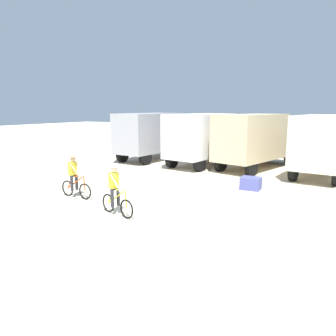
{
  "coord_description": "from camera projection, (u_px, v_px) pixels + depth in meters",
  "views": [
    {
      "loc": [
        7.01,
        -8.5,
        3.72
      ],
      "look_at": [
        -0.48,
        4.03,
        1.1
      ],
      "focal_mm": 35.81,
      "sensor_mm": 36.0,
      "label": 1
    }
  ],
  "objects": [
    {
      "name": "ground_plane",
      "position": [
        119.0,
        219.0,
        11.38
      ],
      "size": [
        120.0,
        120.0,
        0.0
      ],
      "primitive_type": "plane",
      "color": "beige"
    },
    {
      "name": "box_truck_avon_van",
      "position": [
        205.0,
        136.0,
        21.96
      ],
      "size": [
        3.08,
        6.96,
        3.35
      ],
      "color": "white",
      "rests_on": "ground"
    },
    {
      "name": "box_truck_cream_rv",
      "position": [
        326.0,
        142.0,
        18.25
      ],
      "size": [
        2.85,
        6.9,
        3.35
      ],
      "color": "beige",
      "rests_on": "ground"
    },
    {
      "name": "box_truck_tan_camper",
      "position": [
        256.0,
        138.0,
        20.6
      ],
      "size": [
        3.7,
        7.09,
        3.35
      ],
      "color": "#CCB78E",
      "rests_on": "ground"
    },
    {
      "name": "cyclist_cowboy_hat",
      "position": [
        116.0,
        192.0,
        11.67
      ],
      "size": [
        1.7,
        0.6,
        1.82
      ],
      "color": "black",
      "rests_on": "ground"
    },
    {
      "name": "box_truck_grey_hauler",
      "position": [
        154.0,
        134.0,
        24.26
      ],
      "size": [
        2.82,
        6.89,
        3.35
      ],
      "color": "#9E9EA3",
      "rests_on": "ground"
    },
    {
      "name": "cyclist_orange_shirt",
      "position": [
        75.0,
        178.0,
        13.97
      ],
      "size": [
        1.73,
        0.52,
        1.82
      ],
      "color": "black",
      "rests_on": "ground"
    },
    {
      "name": "supply_crate",
      "position": [
        251.0,
        183.0,
        15.48
      ],
      "size": [
        0.95,
        0.84,
        0.57
      ],
      "primitive_type": "cube",
      "rotation": [
        0.0,
        0.0,
        1.65
      ],
      "color": "#4C5199",
      "rests_on": "ground"
    }
  ]
}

